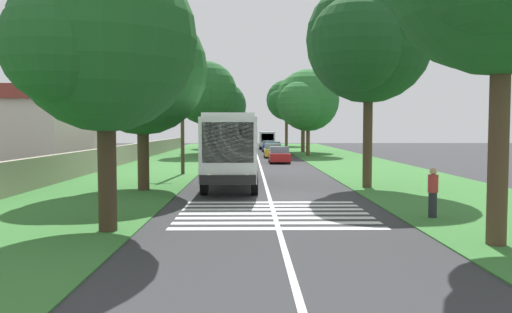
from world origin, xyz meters
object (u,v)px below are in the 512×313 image
Objects in this scene: trailing_car_3 at (269,146)px; roadside_tree_left_1 at (212,93)px; roadside_tree_right_2 at (365,44)px; utility_pole at (182,115)px; trailing_minibus_0 at (267,138)px; trailing_car_2 at (273,148)px; roadside_tree_left_2 at (204,95)px; roadside_tree_right_3 at (285,101)px; trailing_car_1 at (273,151)px; roadside_tree_left_3 at (221,107)px; trailing_car_0 at (279,155)px; roadside_tree_left_0 at (138,75)px; roadside_tree_right_1 at (302,101)px; pedestrian at (433,192)px; coach_bus at (232,145)px; roadside_building at (34,127)px; roadside_tree_right_0 at (306,102)px; roadside_tree_left_4 at (103,47)px.

trailing_car_3 is 0.41× the size of roadside_tree_left_1.
roadside_tree_right_2 is (-38.20, -10.46, -0.21)m from roadside_tree_left_1.
trailing_minibus_0 is at bearing -9.63° from utility_pole.
roadside_tree_right_2 reaches higher than trailing_minibus_0.
roadside_tree_left_2 is (-5.55, 7.79, 5.98)m from trailing_car_2.
trailing_car_3 is 21.60m from roadside_tree_right_3.
roadside_tree_left_3 reaches higher than trailing_car_1.
roadside_tree_right_2 is at bearing -126.74° from utility_pole.
trailing_car_0 is 21.98m from roadside_tree_left_0.
trailing_car_1 is 1.00× the size of trailing_car_2.
roadside_tree_left_0 is 0.89× the size of roadside_tree_left_3.
roadside_tree_right_1 is 33.00m from utility_pole.
trailing_minibus_0 is at bearing 3.59° from pedestrian.
coach_bus is 1.48× the size of utility_pole.
roadside_tree_left_2 is at bearing 8.21° from coach_bus.
trailing_car_2 is 0.43× the size of roadside_tree_right_1.
roadside_building reaches higher than trailing_car_1.
roadside_tree_right_1 is at bearing -115.96° from trailing_car_3.
roadside_tree_right_0 is at bearing -14.15° from coach_bus.
roadside_tree_right_3 is 1.50× the size of utility_pole.
roadside_tree_left_0 is at bearing 56.00° from pedestrian.
roadside_tree_left_3 is (21.74, -0.66, -0.41)m from roadside_tree_left_2.
roadside_tree_left_3 reaches higher than trailing_car_3.
trailing_car_0 is 0.41× the size of roadside_tree_right_2.
utility_pole is (8.47, -0.99, -1.71)m from roadside_tree_left_0.
roadside_tree_right_2 is (-34.87, -2.96, 6.61)m from trailing_car_2.
roadside_building is (13.87, 16.41, 0.98)m from coach_bus.
trailing_minibus_0 is 21.50m from roadside_tree_left_2.
trailing_minibus_0 is 0.59× the size of roadside_tree_right_1.
trailing_minibus_0 is at bearing -21.17° from roadside_tree_left_2.
roadside_tree_left_3 is 5.96× the size of pedestrian.
coach_bus is 33.74m from trailing_car_2.
trailing_car_0 is 33.29m from roadside_tree_left_3.
pedestrian is at bearing -135.47° from roadside_building.
roadside_tree_left_3 is at bearing -1.65° from roadside_tree_left_1.
roadside_tree_left_1 is 0.93× the size of roadside_tree_right_3.
roadside_tree_right_3 reaches higher than trailing_minibus_0.
roadside_tree_right_2 is (-38.60, 0.84, 0.80)m from roadside_tree_right_1.
roadside_tree_left_0 is (-27.95, 7.83, 4.99)m from trailing_car_1.
roadside_tree_right_0 is at bearing -0.02° from pedestrian.
roadside_tree_right_0 reaches higher than trailing_car_0.
roadside_tree_left_1 is at bearing 0.46° from roadside_tree_left_4.
roadside_tree_right_0 is 5.59× the size of pedestrian.
utility_pole is 15.04m from roadside_building.
roadside_tree_left_1 is at bearing 154.30° from roadside_tree_right_3.
trailing_car_3 is (21.60, 0.06, 0.00)m from trailing_car_0.
trailing_minibus_0 is at bearing -0.10° from trailing_car_3.
trailing_car_1 is 0.38× the size of roadside_tree_right_3.
trailing_car_0 is 21.60m from trailing_car_3.
roadside_tree_left_4 is at bearing 173.40° from trailing_minibus_0.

